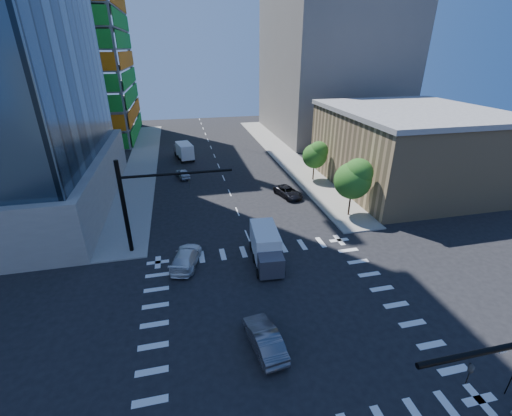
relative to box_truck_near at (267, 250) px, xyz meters
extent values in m
plane|color=black|center=(-0.72, -6.76, -1.31)|extent=(160.00, 160.00, 0.00)
cube|color=silver|center=(-0.72, -6.76, -1.31)|extent=(20.00, 20.00, 0.01)
cube|color=gray|center=(11.78, 33.24, -1.24)|extent=(5.00, 60.00, 0.15)
cube|color=gray|center=(-13.22, 33.24, -1.24)|extent=(5.00, 60.00, 0.15)
cube|color=#198D27|center=(-15.62, 55.24, 23.19)|extent=(0.12, 24.00, 49.00)
cube|color=#D1680C|center=(-28.22, 42.64, 23.19)|extent=(24.00, 0.12, 49.00)
cube|color=tan|center=(24.28, 15.24, 3.69)|extent=(20.00, 22.00, 10.00)
cube|color=slate|center=(24.28, 15.24, 8.99)|extent=(20.50, 22.50, 0.60)
cube|color=#68625D|center=(26.28, 48.24, 12.69)|extent=(24.00, 30.00, 28.00)
imported|color=black|center=(3.28, -18.26, 5.14)|extent=(0.16, 0.20, 1.00)
cylinder|color=black|center=(-12.22, 4.74, 3.34)|extent=(0.40, 0.40, 9.00)
cylinder|color=black|center=(-7.22, 4.74, 6.24)|extent=(10.00, 0.24, 0.24)
imported|color=black|center=(-6.22, 4.74, 5.14)|extent=(0.16, 0.20, 1.00)
cylinder|color=#382316|center=(11.78, 7.24, -0.02)|extent=(0.20, 0.20, 2.27)
sphere|color=#1E5316|center=(11.78, 7.24, 3.06)|extent=(4.16, 4.16, 4.16)
sphere|color=#377928|center=(12.18, 6.94, 4.04)|extent=(3.25, 3.25, 3.25)
cylinder|color=#382316|center=(12.08, 19.24, -0.20)|extent=(0.20, 0.20, 1.92)
sphere|color=#1E5316|center=(12.08, 19.24, 2.41)|extent=(3.52, 3.52, 3.52)
sphere|color=#377928|center=(12.48, 18.94, 3.24)|extent=(2.75, 2.75, 2.75)
cylinder|color=black|center=(9.98, -15.76, -0.21)|extent=(0.06, 0.06, 2.20)
imported|color=black|center=(6.63, 14.25, -0.66)|extent=(3.36, 5.07, 1.30)
imported|color=silver|center=(-7.15, 1.34, -0.56)|extent=(3.44, 5.57, 1.51)
imported|color=#B8BAC0|center=(-6.67, 24.79, -0.65)|extent=(2.40, 4.16, 1.33)
imported|color=#58575D|center=(-2.57, -9.47, -0.55)|extent=(2.20, 4.81, 1.53)
cube|color=silver|center=(0.00, 0.00, 0.45)|extent=(2.59, 4.79, 2.41)
cube|color=#43424A|center=(0.00, 0.00, -0.15)|extent=(2.26, 1.83, 1.76)
cube|color=silver|center=(-6.13, 34.66, 0.43)|extent=(3.04, 4.92, 2.38)
cube|color=#43424A|center=(-6.13, 34.66, -0.17)|extent=(2.39, 2.03, 1.74)
camera|label=1|loc=(-6.77, -25.42, 16.55)|focal=24.00mm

